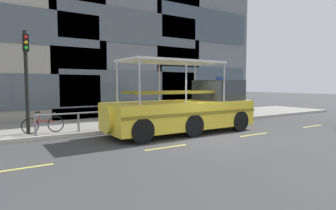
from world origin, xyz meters
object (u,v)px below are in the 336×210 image
object	(u,v)px
leaned_bicycle	(43,124)
duck_tour_boat	(190,109)
traffic_light_pole	(26,72)
parking_sign	(219,90)
pedestrian_near_bow	(202,102)

from	to	relation	value
leaned_bicycle	duck_tour_boat	world-z (taller)	duck_tour_boat
leaned_bicycle	duck_tour_boat	distance (m)	6.68
leaned_bicycle	duck_tour_boat	xyz separation A→B (m)	(6.21, -2.40, 0.54)
duck_tour_boat	traffic_light_pole	bearing A→B (deg)	158.70
parking_sign	leaned_bicycle	world-z (taller)	parking_sign
traffic_light_pole	pedestrian_near_bow	bearing A→B (deg)	0.93
parking_sign	duck_tour_boat	world-z (taller)	duck_tour_boat
parking_sign	leaned_bicycle	size ratio (longest dim) A/B	1.50
traffic_light_pole	pedestrian_near_bow	distance (m)	9.97
traffic_light_pole	parking_sign	bearing A→B (deg)	0.60
traffic_light_pole	pedestrian_near_bow	xyz separation A→B (m)	(9.84, 0.16, -1.62)
traffic_light_pole	leaned_bicycle	world-z (taller)	traffic_light_pole
leaned_bicycle	parking_sign	bearing A→B (deg)	1.93
pedestrian_near_bow	duck_tour_boat	bearing A→B (deg)	-137.59
leaned_bicycle	pedestrian_near_bow	xyz separation A→B (m)	(9.28, 0.40, 0.67)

